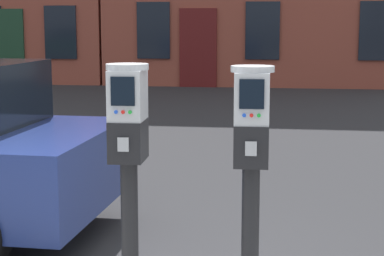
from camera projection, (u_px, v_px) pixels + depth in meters
parking_meter_near_kerb at (128, 149)px, 3.43m from camera, size 0.22×0.26×1.40m
parking_meter_twin_adjacent at (251, 153)px, 3.34m from camera, size 0.22×0.26×1.39m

